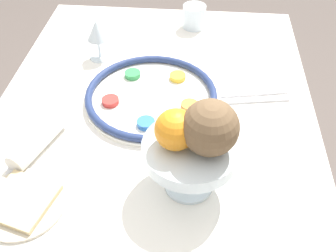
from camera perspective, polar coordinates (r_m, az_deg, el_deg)
dining_table at (r=1.32m, az=-1.76°, el=-11.08°), size 1.16×0.85×0.78m
seder_plate at (r=1.06m, az=-2.44°, el=4.41°), size 0.36×0.36×0.03m
wine_glass at (r=1.21m, az=-10.27°, el=13.23°), size 0.06×0.06×0.12m
fruit_stand at (r=0.79m, az=3.27°, el=-4.01°), size 0.20×0.20×0.13m
orange_fruit at (r=0.74m, az=1.10°, el=-0.54°), size 0.08×0.08×0.08m
coconut at (r=0.73m, az=6.13°, el=-0.25°), size 0.11×0.11×0.11m
bread_plate at (r=0.88m, az=-20.39°, el=-10.32°), size 0.18×0.18×0.02m
napkin_roll at (r=0.97m, az=-18.44°, el=-2.09°), size 0.17×0.10×0.05m
cup_near at (r=1.38m, az=3.82°, el=15.58°), size 0.08×0.08×0.08m
fork_left at (r=1.11m, az=12.34°, el=4.70°), size 0.06×0.19×0.01m
fork_right at (r=1.09m, az=12.45°, el=3.72°), size 0.05×0.19×0.01m
spoon at (r=0.99m, az=-21.03°, el=-3.87°), size 0.17×0.04×0.01m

